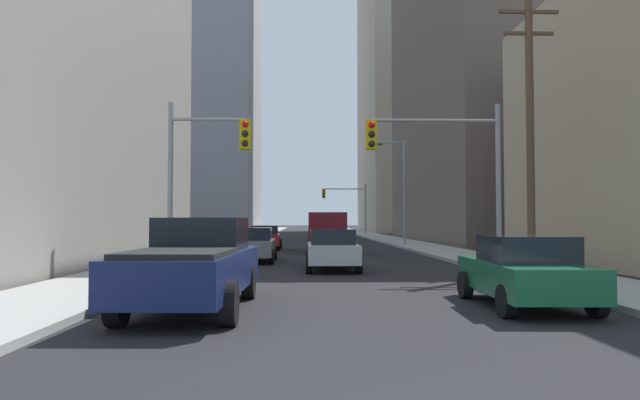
# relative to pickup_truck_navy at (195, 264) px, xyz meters

# --- Properties ---
(sidewalk_left) EXTENTS (3.17, 160.00, 0.15)m
(sidewalk_left) POSITION_rel_pickup_truck_navy_xyz_m (-3.42, 41.89, -0.86)
(sidewalk_left) COLOR #9E9E99
(sidewalk_left) RESTS_ON ground
(sidewalk_right) EXTENTS (3.17, 160.00, 0.15)m
(sidewalk_right) POSITION_rel_pickup_truck_navy_xyz_m (10.17, 41.89, -0.86)
(sidewalk_right) COLOR #9E9E99
(sidewalk_right) RESTS_ON ground
(pickup_truck_navy) EXTENTS (2.21, 5.47, 1.90)m
(pickup_truck_navy) POSITION_rel_pickup_truck_navy_xyz_m (0.00, 0.00, 0.00)
(pickup_truck_navy) COLOR #141E4C
(pickup_truck_navy) RESTS_ON ground
(cargo_van_maroon) EXTENTS (2.16, 5.23, 2.26)m
(cargo_van_maroon) POSITION_rel_pickup_truck_navy_xyz_m (3.50, 19.75, 0.35)
(cargo_van_maroon) COLOR maroon
(cargo_van_maroon) RESTS_ON ground
(sedan_green) EXTENTS (1.95, 4.26, 1.52)m
(sedan_green) POSITION_rel_pickup_truck_navy_xyz_m (6.93, 0.13, -0.16)
(sedan_green) COLOR #195938
(sedan_green) RESTS_ON ground
(sedan_silver) EXTENTS (1.95, 4.20, 1.52)m
(sedan_silver) POSITION_rel_pickup_truck_navy_xyz_m (3.30, 9.07, -0.16)
(sedan_silver) COLOR #B7BABF
(sedan_silver) RESTS_ON ground
(sedan_grey) EXTENTS (1.95, 4.22, 1.52)m
(sedan_grey) POSITION_rel_pickup_truck_navy_xyz_m (0.01, 13.20, -0.16)
(sedan_grey) COLOR slate
(sedan_grey) RESTS_ON ground
(sedan_red) EXTENTS (1.95, 4.26, 1.52)m
(sedan_red) POSITION_rel_pickup_truck_navy_xyz_m (-0.19, 23.65, -0.16)
(sedan_red) COLOR maroon
(sedan_red) RESTS_ON ground
(traffic_signal_near_left) EXTENTS (2.90, 0.44, 6.00)m
(traffic_signal_near_left) POSITION_rel_pickup_truck_navy_xyz_m (-1.24, 8.04, 3.07)
(traffic_signal_near_left) COLOR gray
(traffic_signal_near_left) RESTS_ON ground
(traffic_signal_near_right) EXTENTS (4.83, 0.44, 6.00)m
(traffic_signal_near_right) POSITION_rel_pickup_truck_navy_xyz_m (7.09, 8.04, 3.16)
(traffic_signal_near_right) COLOR gray
(traffic_signal_near_right) RESTS_ON ground
(traffic_signal_far_right) EXTENTS (5.01, 0.44, 6.00)m
(traffic_signal_far_right) POSITION_rel_pickup_truck_navy_xyz_m (7.00, 51.70, 3.17)
(traffic_signal_far_right) COLOR gray
(traffic_signal_far_right) RESTS_ON ground
(utility_pole_right) EXTENTS (2.20, 0.28, 10.09)m
(utility_pole_right) POSITION_rel_pickup_truck_navy_xyz_m (10.49, 8.39, 4.39)
(utility_pole_right) COLOR brown
(utility_pole_right) RESTS_ON ground
(street_lamp_right) EXTENTS (2.15, 0.32, 7.50)m
(street_lamp_right) POSITION_rel_pickup_truck_navy_xyz_m (8.96, 27.38, 3.58)
(street_lamp_right) COLOR gray
(street_lamp_right) RESTS_ON ground
(building_left_far_tower) EXTENTS (20.90, 25.79, 53.32)m
(building_left_far_tower) POSITION_rel_pickup_truck_navy_xyz_m (-16.13, 79.85, 25.73)
(building_left_far_tower) COLOR #93939E
(building_left_far_tower) RESTS_ON ground
(building_right_mid_block) EXTENTS (22.73, 29.31, 32.92)m
(building_right_mid_block) POSITION_rel_pickup_truck_navy_xyz_m (23.70, 37.64, 15.53)
(building_right_mid_block) COLOR #66564C
(building_right_mid_block) RESTS_ON ground
(building_right_far_highrise) EXTENTS (24.68, 26.65, 71.65)m
(building_right_far_highrise) POSITION_rel_pickup_truck_navy_xyz_m (24.55, 79.56, 34.89)
(building_right_far_highrise) COLOR #B7A893
(building_right_far_highrise) RESTS_ON ground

